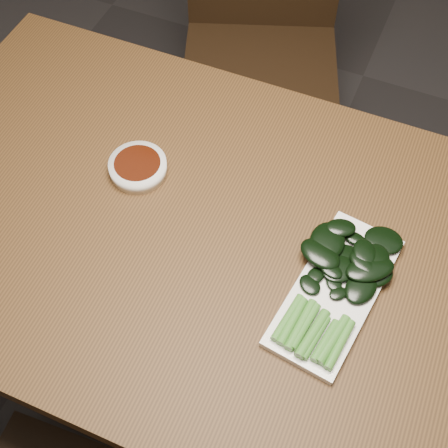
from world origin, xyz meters
TOP-DOWN VIEW (x-y plane):
  - ground at (0.00, 0.00)m, footprint 6.00×6.00m
  - table at (0.00, 0.00)m, footprint 1.40×0.80m
  - chair_far at (-0.26, 0.82)m, footprint 0.57×0.57m
  - sauce_bowl at (-0.24, 0.07)m, footprint 0.11×0.11m
  - serving_plate at (0.20, -0.03)m, footprint 0.17×0.32m
  - gai_lan at (0.20, -0.01)m, footprint 0.18×0.30m

SIDE VIEW (x-z plane):
  - ground at x=0.00m, z-range 0.00..0.00m
  - chair_far at x=-0.26m, z-range 0.04..0.93m
  - table at x=0.00m, z-range 0.30..1.05m
  - serving_plate at x=0.20m, z-range 0.75..0.76m
  - sauce_bowl at x=-0.24m, z-range 0.75..0.78m
  - gai_lan at x=0.20m, z-range 0.76..0.79m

